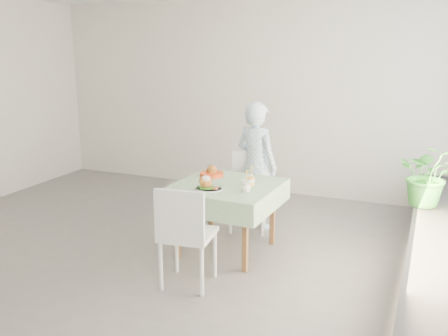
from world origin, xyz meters
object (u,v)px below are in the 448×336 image
at_px(potted_plant, 429,175).
at_px(diner, 256,166).
at_px(cafe_table, 227,210).
at_px(main_dish, 207,185).
at_px(chair_near, 188,254).
at_px(chair_far, 248,206).
at_px(juice_cup_orange, 251,180).

bearing_deg(potted_plant, diner, -178.97).
height_order(cafe_table, potted_plant, potted_plant).
bearing_deg(main_dish, chair_near, -82.88).
distance_m(cafe_table, diner, 0.88).
relative_size(cafe_table, chair_far, 1.20).
relative_size(main_dish, juice_cup_orange, 1.12).
xyz_separation_m(diner, main_dish, (-0.14, -1.07, 0.03)).
height_order(cafe_table, main_dish, main_dish).
bearing_deg(potted_plant, chair_near, -138.95).
xyz_separation_m(chair_far, juice_cup_orange, (0.26, -0.64, 0.52)).
xyz_separation_m(diner, potted_plant, (1.89, 0.03, 0.07)).
bearing_deg(cafe_table, potted_plant, 23.82).
xyz_separation_m(diner, juice_cup_orange, (0.20, -0.75, 0.04)).
bearing_deg(juice_cup_orange, main_dish, -137.32).
xyz_separation_m(chair_near, main_dish, (-0.08, 0.60, 0.49)).
bearing_deg(potted_plant, juice_cup_orange, -155.00).
distance_m(cafe_table, chair_near, 0.87).
distance_m(main_dish, juice_cup_orange, 0.47).
relative_size(chair_far, potted_plant, 1.36).
distance_m(cafe_table, juice_cup_orange, 0.42).
bearing_deg(potted_plant, cafe_table, -156.18).
relative_size(diner, juice_cup_orange, 6.12).
relative_size(chair_far, diner, 0.60).
distance_m(chair_near, juice_cup_orange, 1.08).
xyz_separation_m(cafe_table, main_dish, (-0.10, -0.25, 0.33)).
distance_m(cafe_table, potted_plant, 2.15).
distance_m(chair_far, potted_plant, 2.03).
bearing_deg(cafe_table, main_dish, -112.09).
xyz_separation_m(cafe_table, diner, (0.04, 0.82, 0.30)).
relative_size(chair_near, potted_plant, 1.43).
bearing_deg(chair_near, main_dish, 97.12).
height_order(cafe_table, diner, diner).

